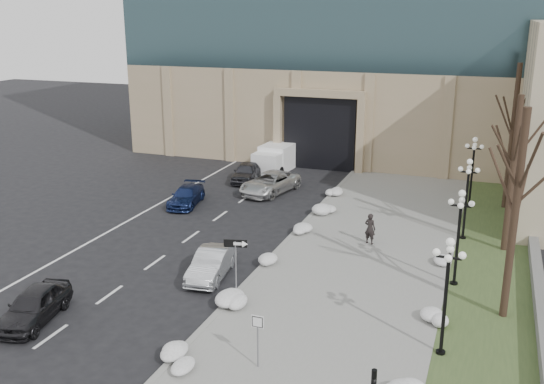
{
  "coord_description": "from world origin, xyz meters",
  "views": [
    {
      "loc": [
        9.35,
        -15.19,
        12.47
      ],
      "look_at": [
        -1.17,
        13.17,
        3.5
      ],
      "focal_mm": 40.0,
      "sensor_mm": 36.0,
      "label": 1
    }
  ],
  "objects_px": {
    "car_c": "(186,196)",
    "one_way_sign": "(240,251)",
    "pedestrian": "(370,229)",
    "box_truck": "(280,156)",
    "car_d": "(270,183)",
    "car_b": "(211,264)",
    "lamppost_b": "(459,225)",
    "lamppost_a": "(447,281)",
    "lamppost_d": "(473,162)",
    "car_a": "(34,305)",
    "keep_sign": "(258,330)",
    "lamppost_c": "(467,188)",
    "car_e": "(246,172)"
  },
  "relations": [
    {
      "from": "car_c",
      "to": "one_way_sign",
      "type": "distance_m",
      "value": 14.97
    },
    {
      "from": "pedestrian",
      "to": "box_truck",
      "type": "relative_size",
      "value": 0.26
    },
    {
      "from": "car_c",
      "to": "car_d",
      "type": "distance_m",
      "value": 6.32
    },
    {
      "from": "car_b",
      "to": "one_way_sign",
      "type": "distance_m",
      "value": 3.47
    },
    {
      "from": "car_c",
      "to": "lamppost_b",
      "type": "relative_size",
      "value": 0.89
    },
    {
      "from": "lamppost_a",
      "to": "lamppost_d",
      "type": "xyz_separation_m",
      "value": [
        0.0,
        19.5,
        0.0
      ]
    },
    {
      "from": "car_b",
      "to": "car_d",
      "type": "relative_size",
      "value": 0.78
    },
    {
      "from": "car_a",
      "to": "keep_sign",
      "type": "xyz_separation_m",
      "value": [
        10.13,
        -0.12,
        0.88
      ]
    },
    {
      "from": "one_way_sign",
      "to": "lamppost_d",
      "type": "relative_size",
      "value": 0.61
    },
    {
      "from": "car_a",
      "to": "lamppost_d",
      "type": "bearing_deg",
      "value": 43.24
    },
    {
      "from": "car_c",
      "to": "one_way_sign",
      "type": "xyz_separation_m",
      "value": [
        9.02,
        -11.81,
        1.8
      ]
    },
    {
      "from": "car_b",
      "to": "lamppost_c",
      "type": "bearing_deg",
      "value": 32.67
    },
    {
      "from": "pedestrian",
      "to": "lamppost_c",
      "type": "bearing_deg",
      "value": -136.11
    },
    {
      "from": "pedestrian",
      "to": "lamppost_d",
      "type": "height_order",
      "value": "lamppost_d"
    },
    {
      "from": "keep_sign",
      "to": "pedestrian",
      "type": "bearing_deg",
      "value": 84.67
    },
    {
      "from": "lamppost_a",
      "to": "car_c",
      "type": "bearing_deg",
      "value": 143.29
    },
    {
      "from": "box_truck",
      "to": "lamppost_a",
      "type": "height_order",
      "value": "lamppost_a"
    },
    {
      "from": "lamppost_c",
      "to": "car_d",
      "type": "bearing_deg",
      "value": 159.86
    },
    {
      "from": "car_e",
      "to": "lamppost_d",
      "type": "height_order",
      "value": "lamppost_d"
    },
    {
      "from": "keep_sign",
      "to": "lamppost_a",
      "type": "xyz_separation_m",
      "value": [
        6.14,
        3.29,
        1.47
      ]
    },
    {
      "from": "car_d",
      "to": "lamppost_a",
      "type": "distance_m",
      "value": 22.71
    },
    {
      "from": "car_d",
      "to": "lamppost_c",
      "type": "bearing_deg",
      "value": -7.56
    },
    {
      "from": "keep_sign",
      "to": "car_c",
      "type": "bearing_deg",
      "value": 125.48
    },
    {
      "from": "car_c",
      "to": "car_d",
      "type": "xyz_separation_m",
      "value": [
        4.29,
        4.63,
        0.13
      ]
    },
    {
      "from": "car_c",
      "to": "lamppost_b",
      "type": "xyz_separation_m",
      "value": [
        17.93,
        -6.87,
        2.46
      ]
    },
    {
      "from": "pedestrian",
      "to": "one_way_sign",
      "type": "distance_m",
      "value": 9.74
    },
    {
      "from": "car_c",
      "to": "car_a",
      "type": "bearing_deg",
      "value": -94.61
    },
    {
      "from": "pedestrian",
      "to": "one_way_sign",
      "type": "bearing_deg",
      "value": 79.4
    },
    {
      "from": "car_a",
      "to": "lamppost_a",
      "type": "height_order",
      "value": "lamppost_a"
    },
    {
      "from": "car_e",
      "to": "keep_sign",
      "type": "xyz_separation_m",
      "value": [
        10.32,
        -23.62,
        0.88
      ]
    },
    {
      "from": "car_d",
      "to": "box_truck",
      "type": "height_order",
      "value": "box_truck"
    },
    {
      "from": "one_way_sign",
      "to": "keep_sign",
      "type": "relative_size",
      "value": 1.34
    },
    {
      "from": "box_truck",
      "to": "car_e",
      "type": "bearing_deg",
      "value": -98.37
    },
    {
      "from": "car_e",
      "to": "box_truck",
      "type": "bearing_deg",
      "value": 69.42
    },
    {
      "from": "car_b",
      "to": "car_a",
      "type": "bearing_deg",
      "value": -134.89
    },
    {
      "from": "car_d",
      "to": "pedestrian",
      "type": "height_order",
      "value": "pedestrian"
    },
    {
      "from": "keep_sign",
      "to": "lamppost_c",
      "type": "distance_m",
      "value": 17.47
    },
    {
      "from": "car_b",
      "to": "keep_sign",
      "type": "distance_m",
      "value": 8.5
    },
    {
      "from": "pedestrian",
      "to": "lamppost_b",
      "type": "distance_m",
      "value": 6.47
    },
    {
      "from": "car_d",
      "to": "lamppost_d",
      "type": "bearing_deg",
      "value": 18.84
    },
    {
      "from": "car_b",
      "to": "car_e",
      "type": "height_order",
      "value": "car_e"
    },
    {
      "from": "car_e",
      "to": "lamppost_d",
      "type": "bearing_deg",
      "value": -11.58
    },
    {
      "from": "box_truck",
      "to": "one_way_sign",
      "type": "relative_size",
      "value": 2.28
    },
    {
      "from": "car_e",
      "to": "lamppost_a",
      "type": "relative_size",
      "value": 0.89
    },
    {
      "from": "lamppost_b",
      "to": "box_truck",
      "type": "bearing_deg",
      "value": 129.58
    },
    {
      "from": "car_b",
      "to": "one_way_sign",
      "type": "height_order",
      "value": "one_way_sign"
    },
    {
      "from": "car_a",
      "to": "one_way_sign",
      "type": "bearing_deg",
      "value": 21.6
    },
    {
      "from": "pedestrian",
      "to": "box_truck",
      "type": "xyz_separation_m",
      "value": [
        -10.61,
        14.9,
        0.01
      ]
    },
    {
      "from": "one_way_sign",
      "to": "car_a",
      "type": "bearing_deg",
      "value": -161.56
    },
    {
      "from": "lamppost_d",
      "to": "one_way_sign",
      "type": "bearing_deg",
      "value": -116.41
    }
  ]
}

